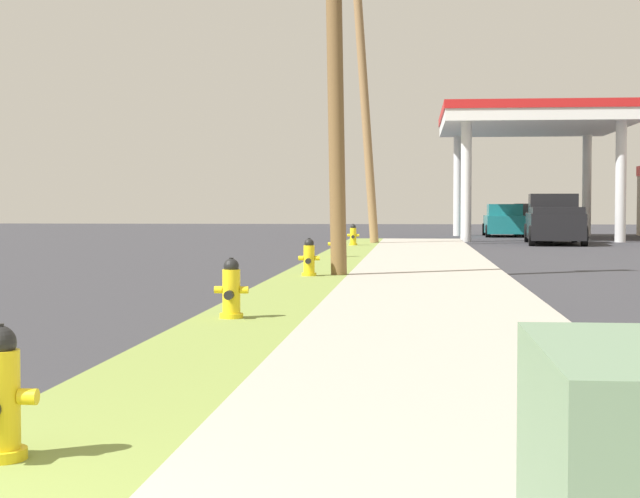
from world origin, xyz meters
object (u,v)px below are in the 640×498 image
(fire_hydrant_second, at_px, (231,292))
(utility_pole_background, at_px, (365,99))
(car_teal_by_near_pump, at_px, (504,222))
(truck_black_at_forecourt, at_px, (554,221))
(fire_hydrant_fifth, at_px, (353,236))
(fire_hydrant_third, at_px, (309,259))
(utility_pole_midground, at_px, (335,68))
(fire_hydrant_fourth, at_px, (336,245))

(fire_hydrant_second, distance_m, utility_pole_background, 26.07)
(car_teal_by_near_pump, bearing_deg, truck_black_at_forecourt, -83.60)
(car_teal_by_near_pump, bearing_deg, fire_hydrant_second, -99.76)
(fire_hydrant_second, xyz_separation_m, truck_black_at_forecourt, (7.65, 28.31, 0.47))
(car_teal_by_near_pump, bearing_deg, fire_hydrant_fifth, -113.58)
(fire_hydrant_third, height_order, car_teal_by_near_pump, car_teal_by_near_pump)
(truck_black_at_forecourt, bearing_deg, fire_hydrant_fifth, -146.37)
(fire_hydrant_second, height_order, utility_pole_midground, utility_pole_midground)
(fire_hydrant_third, height_order, truck_black_at_forecourt, truck_black_at_forecourt)
(fire_hydrant_fourth, xyz_separation_m, car_teal_by_near_pump, (6.44, 23.01, 0.28))
(utility_pole_midground, distance_m, truck_black_at_forecourt, 21.74)
(fire_hydrant_second, relative_size, fire_hydrant_fourth, 1.00)
(utility_pole_midground, relative_size, utility_pole_background, 0.77)
(utility_pole_midground, bearing_deg, fire_hydrant_fifth, 92.12)
(fire_hydrant_third, bearing_deg, utility_pole_midground, 36.85)
(car_teal_by_near_pump, relative_size, truck_black_at_forecourt, 0.82)
(utility_pole_background, relative_size, truck_black_at_forecourt, 1.89)
(fire_hydrant_fourth, height_order, utility_pole_background, utility_pole_background)
(fire_hydrant_third, xyz_separation_m, fire_hydrant_fourth, (-0.05, 7.46, 0.00))
(fire_hydrant_third, distance_m, fire_hydrant_fourth, 7.46)
(fire_hydrant_fourth, distance_m, utility_pole_background, 11.62)
(fire_hydrant_fifth, bearing_deg, fire_hydrant_second, -90.21)
(fire_hydrant_fifth, height_order, car_teal_by_near_pump, car_teal_by_near_pump)
(fire_hydrant_second, height_order, fire_hydrant_fourth, same)
(fire_hydrant_fifth, xyz_separation_m, utility_pole_background, (0.27, 2.32, 4.98))
(fire_hydrant_second, xyz_separation_m, car_teal_by_near_pump, (6.56, 38.10, 0.28))
(utility_pole_midground, bearing_deg, fire_hydrant_third, -143.15)
(fire_hydrant_second, relative_size, car_teal_by_near_pump, 0.16)
(fire_hydrant_fourth, bearing_deg, fire_hydrant_third, -89.59)
(fire_hydrant_third, distance_m, fire_hydrant_fifth, 15.64)
(fire_hydrant_fourth, xyz_separation_m, utility_pole_midground, (0.54, -7.10, 3.79))
(utility_pole_background, bearing_deg, fire_hydrant_second, -90.80)
(fire_hydrant_second, distance_m, truck_black_at_forecourt, 29.33)
(fire_hydrant_second, xyz_separation_m, fire_hydrant_third, (0.17, 7.63, 0.00))
(fire_hydrant_fourth, bearing_deg, utility_pole_midground, -85.67)
(fire_hydrant_fifth, bearing_deg, utility_pole_background, 83.31)
(fire_hydrant_fifth, bearing_deg, car_teal_by_near_pump, 66.42)
(fire_hydrant_fifth, distance_m, truck_black_at_forecourt, 9.10)
(fire_hydrant_fifth, relative_size, utility_pole_background, 0.07)
(fire_hydrant_third, relative_size, truck_black_at_forecourt, 0.13)
(car_teal_by_near_pump, bearing_deg, utility_pole_midground, -101.10)
(utility_pole_background, distance_m, car_teal_by_near_pump, 14.74)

